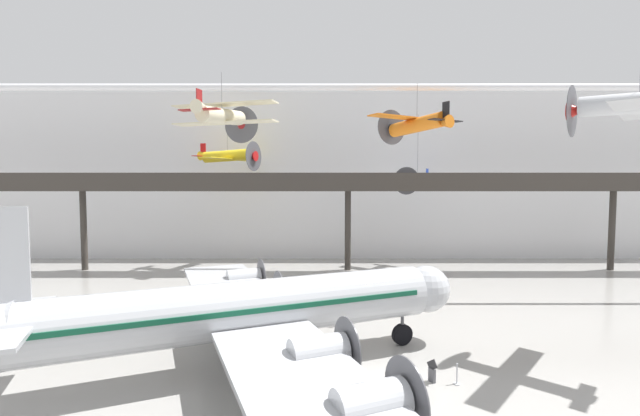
{
  "coord_description": "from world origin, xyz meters",
  "views": [
    {
      "loc": [
        -3.18,
        -21.28,
        10.13
      ],
      "look_at": [
        -3.27,
        9.46,
        8.23
      ],
      "focal_mm": 24.0,
      "sensor_mm": 36.0,
      "label": 1
    }
  ],
  "objects_px": {
    "suspended_plane_yellow_lowwing": "(229,156)",
    "stanchion_barrier": "(458,378)",
    "suspended_plane_white_twin": "(419,180)",
    "airliner_silver_main": "(240,311)",
    "suspended_plane_orange_highwing": "(418,124)",
    "info_sign_pedestal": "(433,373)",
    "suspended_plane_cream_biplane": "(223,116)"
  },
  "relations": [
    {
      "from": "info_sign_pedestal",
      "to": "suspended_plane_white_twin",
      "type": "bearing_deg",
      "value": 52.47
    },
    {
      "from": "suspended_plane_yellow_lowwing",
      "to": "suspended_plane_white_twin",
      "type": "distance_m",
      "value": 22.4
    },
    {
      "from": "suspended_plane_yellow_lowwing",
      "to": "suspended_plane_orange_highwing",
      "type": "xyz_separation_m",
      "value": [
        18.66,
        -15.27,
        1.65
      ]
    },
    {
      "from": "airliner_silver_main",
      "to": "suspended_plane_orange_highwing",
      "type": "relative_size",
      "value": 3.78
    },
    {
      "from": "suspended_plane_orange_highwing",
      "to": "stanchion_barrier",
      "type": "distance_m",
      "value": 20.19
    },
    {
      "from": "airliner_silver_main",
      "to": "suspended_plane_orange_highwing",
      "type": "xyz_separation_m",
      "value": [
        12.12,
        12.69,
        11.47
      ]
    },
    {
      "from": "suspended_plane_yellow_lowwing",
      "to": "airliner_silver_main",
      "type": "bearing_deg",
      "value": -54.76
    },
    {
      "from": "airliner_silver_main",
      "to": "suspended_plane_white_twin",
      "type": "height_order",
      "value": "suspended_plane_white_twin"
    },
    {
      "from": "stanchion_barrier",
      "to": "info_sign_pedestal",
      "type": "relative_size",
      "value": 0.87
    },
    {
      "from": "suspended_plane_orange_highwing",
      "to": "info_sign_pedestal",
      "type": "height_order",
      "value": "suspended_plane_orange_highwing"
    },
    {
      "from": "suspended_plane_cream_biplane",
      "to": "info_sign_pedestal",
      "type": "xyz_separation_m",
      "value": [
        12.76,
        -10.27,
        -14.46
      ]
    },
    {
      "from": "suspended_plane_cream_biplane",
      "to": "info_sign_pedestal",
      "type": "bearing_deg",
      "value": -112.02
    },
    {
      "from": "suspended_plane_yellow_lowwing",
      "to": "suspended_plane_cream_biplane",
      "type": "relative_size",
      "value": 1.15
    },
    {
      "from": "suspended_plane_cream_biplane",
      "to": "info_sign_pedestal",
      "type": "distance_m",
      "value": 21.85
    },
    {
      "from": "suspended_plane_white_twin",
      "to": "info_sign_pedestal",
      "type": "height_order",
      "value": "suspended_plane_white_twin"
    },
    {
      "from": "suspended_plane_orange_highwing",
      "to": "stanchion_barrier",
      "type": "xyz_separation_m",
      "value": [
        -0.98,
        -14.08,
        -14.44
      ]
    },
    {
      "from": "suspended_plane_yellow_lowwing",
      "to": "stanchion_barrier",
      "type": "bearing_deg",
      "value": -36.87
    },
    {
      "from": "suspended_plane_yellow_lowwing",
      "to": "suspended_plane_cream_biplane",
      "type": "height_order",
      "value": "same"
    },
    {
      "from": "airliner_silver_main",
      "to": "info_sign_pedestal",
      "type": "xyz_separation_m",
      "value": [
        9.95,
        -1.15,
        -2.84
      ]
    },
    {
      "from": "suspended_plane_white_twin",
      "to": "info_sign_pedestal",
      "type": "xyz_separation_m",
      "value": [
        -5.72,
        -28.99,
        -9.83
      ]
    },
    {
      "from": "suspended_plane_white_twin",
      "to": "suspended_plane_yellow_lowwing",
      "type": "bearing_deg",
      "value": -55.43
    },
    {
      "from": "airliner_silver_main",
      "to": "suspended_plane_cream_biplane",
      "type": "xyz_separation_m",
      "value": [
        -2.82,
        9.11,
        11.62
      ]
    },
    {
      "from": "stanchion_barrier",
      "to": "suspended_plane_orange_highwing",
      "type": "bearing_deg",
      "value": 86.01
    },
    {
      "from": "airliner_silver_main",
      "to": "suspended_plane_yellow_lowwing",
      "type": "relative_size",
      "value": 3.22
    },
    {
      "from": "suspended_plane_white_twin",
      "to": "info_sign_pedestal",
      "type": "distance_m",
      "value": 31.14
    },
    {
      "from": "suspended_plane_cream_biplane",
      "to": "info_sign_pedestal",
      "type": "relative_size",
      "value": 6.53
    },
    {
      "from": "suspended_plane_white_twin",
      "to": "airliner_silver_main",
      "type": "bearing_deg",
      "value": 5.52
    },
    {
      "from": "stanchion_barrier",
      "to": "airliner_silver_main",
      "type": "bearing_deg",
      "value": 172.92
    },
    {
      "from": "suspended_plane_white_twin",
      "to": "suspended_plane_cream_biplane",
      "type": "bearing_deg",
      "value": -9.74
    },
    {
      "from": "suspended_plane_yellow_lowwing",
      "to": "stanchion_barrier",
      "type": "height_order",
      "value": "suspended_plane_yellow_lowwing"
    },
    {
      "from": "suspended_plane_yellow_lowwing",
      "to": "suspended_plane_cream_biplane",
      "type": "xyz_separation_m",
      "value": [
        3.73,
        -18.85,
        1.8
      ]
    },
    {
      "from": "suspended_plane_yellow_lowwing",
      "to": "info_sign_pedestal",
      "type": "distance_m",
      "value": 35.78
    }
  ]
}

